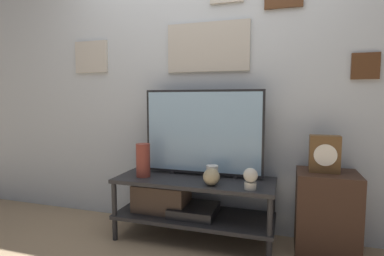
# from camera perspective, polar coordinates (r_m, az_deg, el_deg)

# --- Properties ---
(ground_plane) EXTENTS (12.00, 12.00, 0.00)m
(ground_plane) POSITION_cam_1_polar(r_m,az_deg,el_deg) (2.36, -1.79, -23.10)
(ground_plane) COLOR #997F60
(wall_back) EXTENTS (6.40, 0.08, 2.70)m
(wall_back) POSITION_cam_1_polar(r_m,az_deg,el_deg) (2.63, 2.33, 10.58)
(wall_back) COLOR #B2BCC6
(wall_back) RESTS_ON ground_plane
(media_console) EXTENTS (1.26, 0.48, 0.50)m
(media_console) POSITION_cam_1_polar(r_m,az_deg,el_deg) (2.50, -1.82, -13.48)
(media_console) COLOR #232326
(media_console) RESTS_ON ground_plane
(television) EXTENTS (0.99, 0.05, 0.71)m
(television) POSITION_cam_1_polar(r_m,az_deg,el_deg) (2.44, 2.06, -0.80)
(television) COLOR black
(television) RESTS_ON media_console
(vase_tall_ceramic) EXTENTS (0.11, 0.11, 0.27)m
(vase_tall_ceramic) POSITION_cam_1_polar(r_m,az_deg,el_deg) (2.48, -9.29, -6.07)
(vase_tall_ceramic) COLOR brown
(vase_tall_ceramic) RESTS_ON media_console
(vase_round_glass) EXTENTS (0.12, 0.12, 0.12)m
(vase_round_glass) POSITION_cam_1_polar(r_m,az_deg,el_deg) (2.23, 3.71, -9.27)
(vase_round_glass) COLOR tan
(vase_round_glass) RESTS_ON media_console
(candle_jar) EXTENTS (0.09, 0.09, 0.12)m
(candle_jar) POSITION_cam_1_polar(r_m,az_deg,el_deg) (2.35, 3.87, -8.56)
(candle_jar) COLOR silver
(candle_jar) RESTS_ON media_console
(decorative_bust) EXTENTS (0.10, 0.10, 0.15)m
(decorative_bust) POSITION_cam_1_polar(r_m,az_deg,el_deg) (2.16, 11.08, -9.29)
(decorative_bust) COLOR beige
(decorative_bust) RESTS_ON media_console
(side_table) EXTENTS (0.42, 0.35, 0.61)m
(side_table) POSITION_cam_1_polar(r_m,az_deg,el_deg) (2.46, 24.20, -14.59)
(side_table) COLOR #382319
(side_table) RESTS_ON ground_plane
(mantel_clock) EXTENTS (0.20, 0.11, 0.27)m
(mantel_clock) POSITION_cam_1_polar(r_m,az_deg,el_deg) (2.35, 23.92, -4.53)
(mantel_clock) COLOR brown
(mantel_clock) RESTS_ON side_table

